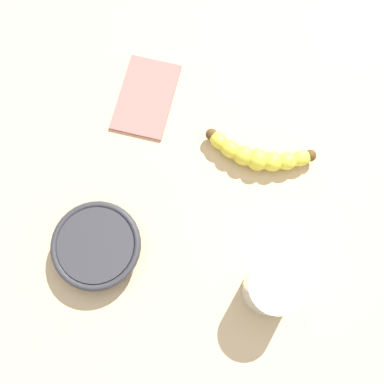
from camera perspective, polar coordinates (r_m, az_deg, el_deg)
wooden_tabletop at (r=83.41cm, az=4.62°, el=0.47°), size 120.00×120.00×3.00cm
banana at (r=82.19cm, az=8.25°, el=4.53°), size 6.34×19.99×3.93cm
smoothie_glass at (r=75.51cm, az=9.83°, el=-11.69°), size 8.56×8.56×9.36cm
ceramic_bowl at (r=78.53cm, az=-11.69°, el=-6.60°), size 14.95×14.95×4.20cm
folded_napkin at (r=88.06cm, az=-5.72°, el=11.67°), size 15.67×10.08×0.60cm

